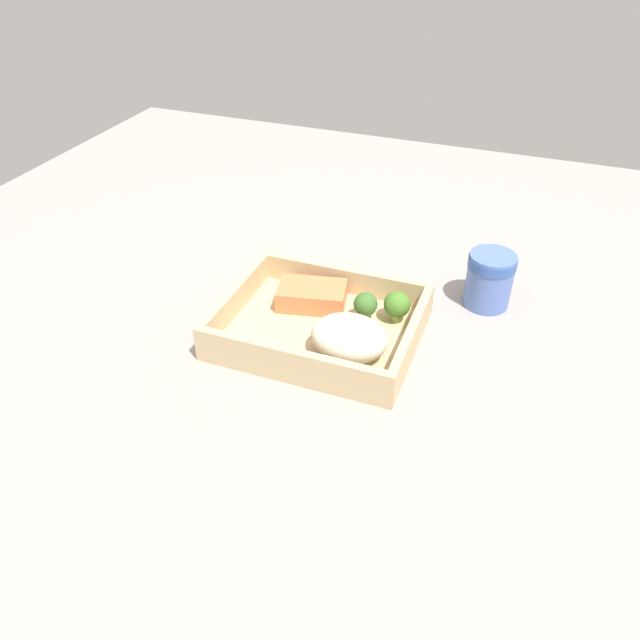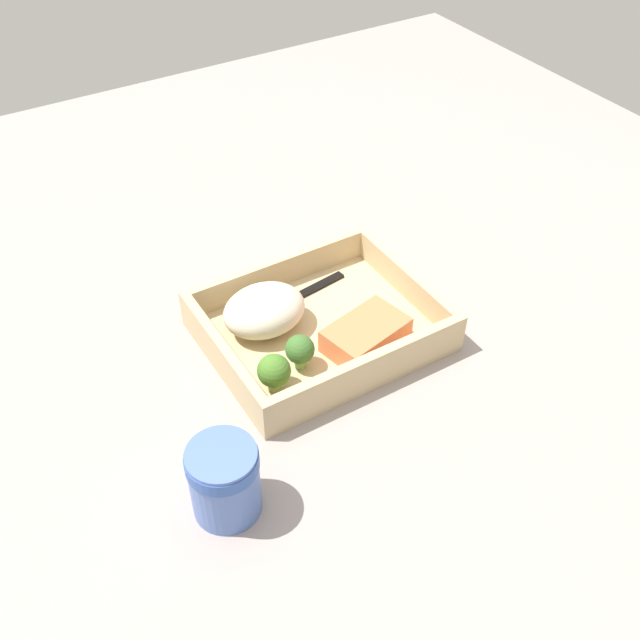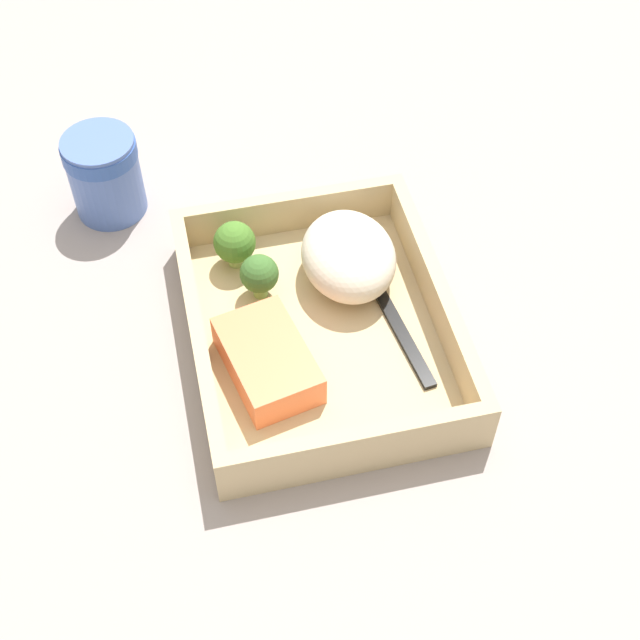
{
  "view_description": "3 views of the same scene",
  "coord_description": "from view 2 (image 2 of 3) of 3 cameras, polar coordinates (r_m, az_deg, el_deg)",
  "views": [
    {
      "loc": [
        24.7,
        -65.33,
        53.68
      ],
      "look_at": [
        0.0,
        0.0,
        2.7
      ],
      "focal_mm": 35.0,
      "sensor_mm": 36.0,
      "label": 1
    },
    {
      "loc": [
        34.97,
        57.51,
        63.42
      ],
      "look_at": [
        0.0,
        0.0,
        2.7
      ],
      "focal_mm": 42.0,
      "sensor_mm": 36.0,
      "label": 2
    },
    {
      "loc": [
        -46.05,
        10.51,
        61.63
      ],
      "look_at": [
        0.0,
        0.0,
        2.7
      ],
      "focal_mm": 50.0,
      "sensor_mm": 36.0,
      "label": 3
    }
  ],
  "objects": [
    {
      "name": "ground_plane",
      "position": [
        0.93,
        0.0,
        -1.69
      ],
      "size": [
        160.0,
        160.0,
        2.0
      ],
      "primitive_type": "cube",
      "color": "gray"
    },
    {
      "name": "takeout_tray",
      "position": [
        0.92,
        0.0,
        -0.97
      ],
      "size": [
        27.11,
        21.9,
        1.2
      ],
      "primitive_type": "cube",
      "color": "tan",
      "rests_on": "ground_plane"
    },
    {
      "name": "tray_rim",
      "position": [
        0.9,
        0.0,
        0.23
      ],
      "size": [
        27.11,
        21.9,
        3.96
      ],
      "color": "tan",
      "rests_on": "takeout_tray"
    },
    {
      "name": "salmon_fillet",
      "position": [
        0.89,
        3.5,
        -1.14
      ],
      "size": [
        10.88,
        8.06,
        3.13
      ],
      "primitive_type": "cube",
      "rotation": [
        0.0,
        0.0,
        0.21
      ],
      "color": "#F27849",
      "rests_on": "takeout_tray"
    },
    {
      "name": "mashed_potatoes",
      "position": [
        0.9,
        -4.27,
        0.75
      ],
      "size": [
        10.3,
        8.29,
        5.44
      ],
      "primitive_type": "ellipsoid",
      "color": "beige",
      "rests_on": "takeout_tray"
    },
    {
      "name": "broccoli_floret_1",
      "position": [
        0.83,
        -3.52,
        -3.93
      ],
      "size": [
        3.81,
        3.81,
        4.65
      ],
      "color": "#87A95B",
      "rests_on": "takeout_tray"
    },
    {
      "name": "broccoli_floret_2",
      "position": [
        0.85,
        -1.54,
        -2.3
      ],
      "size": [
        3.43,
        3.43,
        4.43
      ],
      "color": "#74A551",
      "rests_on": "takeout_tray"
    },
    {
      "name": "fork",
      "position": [
        0.95,
        -2.51,
        1.39
      ],
      "size": [
        15.88,
        3.72,
        0.44
      ],
      "color": "black",
      "rests_on": "takeout_tray"
    },
    {
      "name": "paper_cup",
      "position": [
        0.73,
        -7.32,
        -11.83
      ],
      "size": [
        7.01,
        7.01,
        8.43
      ],
      "color": "#4F6CB5",
      "rests_on": "ground_plane"
    }
  ]
}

